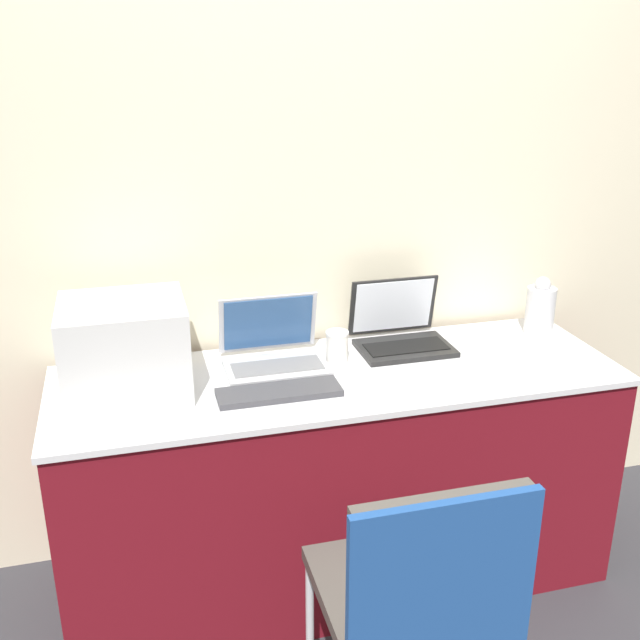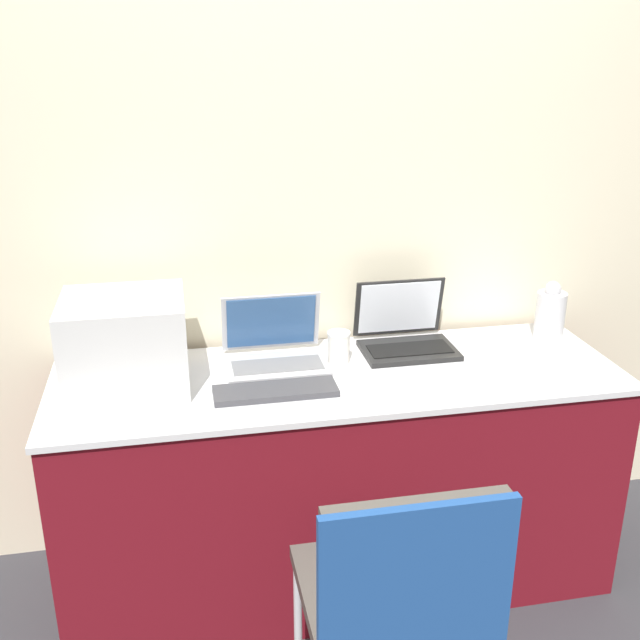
{
  "view_description": "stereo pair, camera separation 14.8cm",
  "coord_description": "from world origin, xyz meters",
  "px_view_note": "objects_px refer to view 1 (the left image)",
  "views": [
    {
      "loc": [
        -0.64,
        -1.84,
        1.82
      ],
      "look_at": [
        -0.06,
        0.32,
        0.97
      ],
      "focal_mm": 42.0,
      "sensor_mm": 36.0,
      "label": 1
    },
    {
      "loc": [
        -0.5,
        -1.87,
        1.82
      ],
      "look_at": [
        -0.06,
        0.32,
        0.97
      ],
      "focal_mm": 42.0,
      "sensor_mm": 36.0,
      "label": 2
    }
  ],
  "objects_px": {
    "laptop_right": "(400,332)",
    "printer": "(124,344)",
    "chair": "(420,591)",
    "laptop_left": "(274,351)",
    "metal_pitcher": "(540,308)",
    "external_keyboard": "(279,392)",
    "coffee_cup": "(337,346)"
  },
  "relations": [
    {
      "from": "printer",
      "to": "chair",
      "type": "distance_m",
      "value": 1.12
    },
    {
      "from": "printer",
      "to": "external_keyboard",
      "type": "distance_m",
      "value": 0.49
    },
    {
      "from": "chair",
      "to": "printer",
      "type": "bearing_deg",
      "value": 127.37
    },
    {
      "from": "external_keyboard",
      "to": "coffee_cup",
      "type": "distance_m",
      "value": 0.32
    },
    {
      "from": "metal_pitcher",
      "to": "chair",
      "type": "relative_size",
      "value": 0.24
    },
    {
      "from": "laptop_left",
      "to": "laptop_right",
      "type": "relative_size",
      "value": 1.04
    },
    {
      "from": "laptop_right",
      "to": "metal_pitcher",
      "type": "relative_size",
      "value": 1.48
    },
    {
      "from": "printer",
      "to": "metal_pitcher",
      "type": "height_order",
      "value": "printer"
    },
    {
      "from": "metal_pitcher",
      "to": "chair",
      "type": "height_order",
      "value": "metal_pitcher"
    },
    {
      "from": "laptop_left",
      "to": "chair",
      "type": "distance_m",
      "value": 0.97
    },
    {
      "from": "laptop_left",
      "to": "metal_pitcher",
      "type": "bearing_deg",
      "value": 1.65
    },
    {
      "from": "laptop_left",
      "to": "chair",
      "type": "xyz_separation_m",
      "value": [
        0.16,
        -0.91,
        -0.27
      ]
    },
    {
      "from": "laptop_left",
      "to": "external_keyboard",
      "type": "bearing_deg",
      "value": -97.77
    },
    {
      "from": "laptop_right",
      "to": "metal_pitcher",
      "type": "height_order",
      "value": "laptop_right"
    },
    {
      "from": "coffee_cup",
      "to": "external_keyboard",
      "type": "bearing_deg",
      "value": -140.44
    },
    {
      "from": "laptop_right",
      "to": "external_keyboard",
      "type": "xyz_separation_m",
      "value": [
        -0.5,
        -0.28,
        -0.04
      ]
    },
    {
      "from": "laptop_right",
      "to": "metal_pitcher",
      "type": "xyz_separation_m",
      "value": [
        0.54,
        -0.02,
        0.05
      ]
    },
    {
      "from": "metal_pitcher",
      "to": "coffee_cup",
      "type": "bearing_deg",
      "value": -175.9
    },
    {
      "from": "laptop_right",
      "to": "coffee_cup",
      "type": "bearing_deg",
      "value": -163.6
    },
    {
      "from": "laptop_left",
      "to": "external_keyboard",
      "type": "height_order",
      "value": "laptop_left"
    },
    {
      "from": "laptop_right",
      "to": "chair",
      "type": "xyz_separation_m",
      "value": [
        -0.3,
        -0.96,
        -0.27
      ]
    },
    {
      "from": "laptop_right",
      "to": "printer",
      "type": "bearing_deg",
      "value": -172.61
    },
    {
      "from": "external_keyboard",
      "to": "chair",
      "type": "xyz_separation_m",
      "value": [
        0.2,
        -0.68,
        -0.23
      ]
    },
    {
      "from": "printer",
      "to": "external_keyboard",
      "type": "relative_size",
      "value": 0.98
    },
    {
      "from": "laptop_left",
      "to": "metal_pitcher",
      "type": "height_order",
      "value": "laptop_left"
    },
    {
      "from": "laptop_right",
      "to": "external_keyboard",
      "type": "distance_m",
      "value": 0.57
    },
    {
      "from": "printer",
      "to": "metal_pitcher",
      "type": "distance_m",
      "value": 1.48
    },
    {
      "from": "laptop_right",
      "to": "metal_pitcher",
      "type": "distance_m",
      "value": 0.54
    },
    {
      "from": "laptop_left",
      "to": "chair",
      "type": "relative_size",
      "value": 0.37
    },
    {
      "from": "printer",
      "to": "laptop_right",
      "type": "xyz_separation_m",
      "value": [
        0.94,
        0.12,
        -0.1
      ]
    },
    {
      "from": "external_keyboard",
      "to": "coffee_cup",
      "type": "bearing_deg",
      "value": 39.56
    },
    {
      "from": "laptop_right",
      "to": "chair",
      "type": "bearing_deg",
      "value": -107.53
    }
  ]
}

